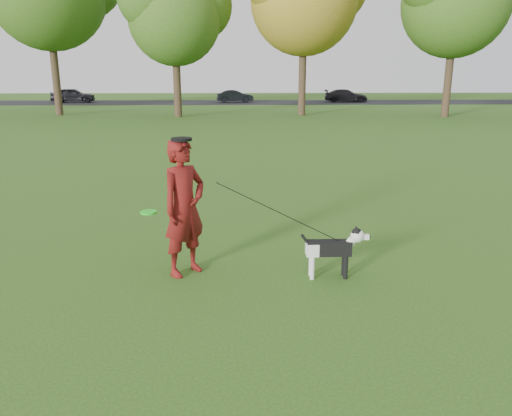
{
  "coord_description": "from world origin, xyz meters",
  "views": [
    {
      "loc": [
        -0.12,
        -6.85,
        2.86
      ],
      "look_at": [
        0.11,
        0.06,
        0.95
      ],
      "focal_mm": 35.0,
      "sensor_mm": 36.0,
      "label": 1
    }
  ],
  "objects_px": {
    "dog": "(334,247)",
    "car_right": "(346,96)",
    "car_left": "(73,95)",
    "car_mid": "(235,96)",
    "man": "(184,208)"
  },
  "relations": [
    {
      "from": "dog",
      "to": "car_right",
      "type": "distance_m",
      "value": 41.15
    },
    {
      "from": "man",
      "to": "car_left",
      "type": "bearing_deg",
      "value": 63.31
    },
    {
      "from": "dog",
      "to": "car_mid",
      "type": "relative_size",
      "value": 0.3
    },
    {
      "from": "man",
      "to": "car_mid",
      "type": "bearing_deg",
      "value": 43.07
    },
    {
      "from": "car_left",
      "to": "car_mid",
      "type": "height_order",
      "value": "car_left"
    },
    {
      "from": "dog",
      "to": "car_right",
      "type": "bearing_deg",
      "value": 78.01
    },
    {
      "from": "car_left",
      "to": "man",
      "type": "bearing_deg",
      "value": -168.1
    },
    {
      "from": "dog",
      "to": "car_mid",
      "type": "distance_m",
      "value": 40.29
    },
    {
      "from": "dog",
      "to": "car_left",
      "type": "height_order",
      "value": "car_left"
    },
    {
      "from": "man",
      "to": "car_left",
      "type": "distance_m",
      "value": 42.5
    },
    {
      "from": "man",
      "to": "dog",
      "type": "xyz_separation_m",
      "value": [
        2.12,
        -0.23,
        -0.52
      ]
    },
    {
      "from": "dog",
      "to": "car_right",
      "type": "relative_size",
      "value": 0.25
    },
    {
      "from": "man",
      "to": "dog",
      "type": "height_order",
      "value": "man"
    },
    {
      "from": "car_left",
      "to": "car_right",
      "type": "xyz_separation_m",
      "value": [
        24.96,
        0.0,
        -0.08
      ]
    },
    {
      "from": "car_left",
      "to": "car_mid",
      "type": "relative_size",
      "value": 1.15
    }
  ]
}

